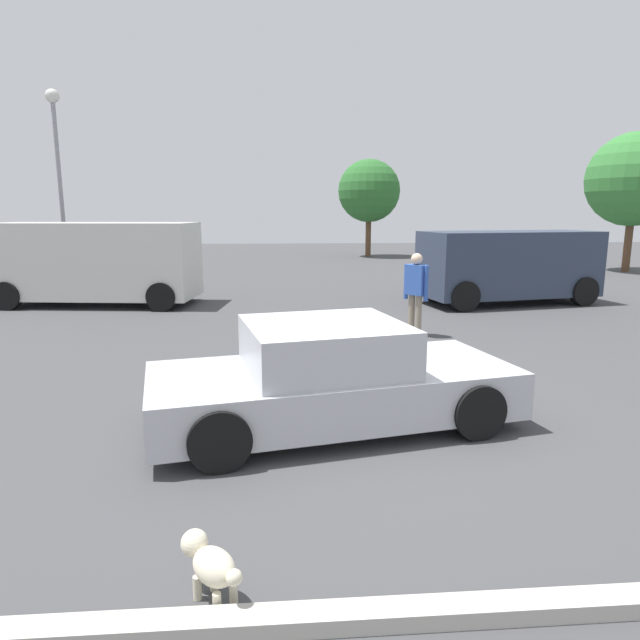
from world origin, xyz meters
name	(u,v)px	position (x,y,z in m)	size (l,w,h in m)	color
ground_plane	(341,426)	(0.00, 0.00, 0.00)	(80.00, 80.00, 0.00)	#424244
sedan_foreground	(331,378)	(-0.12, 0.06, 0.58)	(4.57, 2.65, 1.26)	#B7BABF
dog	(210,563)	(-1.20, -2.95, 0.27)	(0.45, 0.49, 0.42)	beige
van_white	(97,261)	(-5.68, 9.37, 1.22)	(5.52, 2.75, 2.26)	silver
suv_dark	(508,264)	(5.70, 8.70, 1.10)	(5.10, 2.78, 2.02)	#2D384C
pedestrian	(416,287)	(2.09, 4.79, 1.03)	(0.45, 0.46, 1.72)	gray
parking_curb	(400,614)	(0.00, -3.26, 0.06)	(7.14, 0.20, 0.12)	#B7B2A8
light_post_mid	(57,156)	(-7.94, 13.27, 4.38)	(0.44, 0.44, 6.46)	gray
tree_back_left	(635,180)	(14.40, 16.68, 3.89)	(3.93, 3.93, 5.87)	brown
tree_back_center	(369,191)	(4.55, 25.81, 3.74)	(3.54, 3.54, 5.52)	brown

